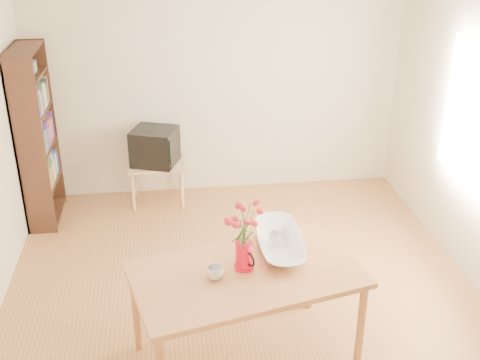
{
  "coord_description": "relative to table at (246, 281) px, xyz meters",
  "views": [
    {
      "loc": [
        -0.56,
        -4.03,
        3.07
      ],
      "look_at": [
        0.0,
        0.3,
        1.0
      ],
      "focal_mm": 45.0,
      "sensor_mm": 36.0,
      "label": 1
    }
  ],
  "objects": [
    {
      "name": "room",
      "position": [
        0.11,
        0.64,
        0.62
      ],
      "size": [
        4.5,
        4.5,
        4.5
      ],
      "color": "#956034",
      "rests_on": "ground"
    },
    {
      "name": "table",
      "position": [
        0.0,
        0.0,
        0.0
      ],
      "size": [
        1.7,
        1.22,
        0.75
      ],
      "rotation": [
        0.0,
        0.0,
        0.24
      ],
      "color": "#A86939",
      "rests_on": "ground"
    },
    {
      "name": "tv_stand",
      "position": [
        -0.62,
        2.6,
        -0.29
      ],
      "size": [
        0.6,
        0.45,
        0.46
      ],
      "color": "tan",
      "rests_on": "ground"
    },
    {
      "name": "bookshelf",
      "position": [
        -1.77,
        2.38,
        0.16
      ],
      "size": [
        0.28,
        0.7,
        1.8
      ],
      "color": "black",
      "rests_on": "ground"
    },
    {
      "name": "pitcher",
      "position": [
        -0.01,
        0.05,
        0.17
      ],
      "size": [
        0.14,
        0.2,
        0.21
      ],
      "rotation": [
        0.0,
        0.0,
        0.46
      ],
      "color": "red",
      "rests_on": "table"
    },
    {
      "name": "flowers",
      "position": [
        -0.01,
        0.05,
        0.43
      ],
      "size": [
        0.23,
        0.23,
        0.33
      ],
      "primitive_type": null,
      "color": "#D23141",
      "rests_on": "pitcher"
    },
    {
      "name": "mug",
      "position": [
        -0.21,
        -0.05,
        0.12
      ],
      "size": [
        0.16,
        0.16,
        0.09
      ],
      "primitive_type": "imported",
      "rotation": [
        0.0,
        0.0,
        4.08
      ],
      "color": "white",
      "rests_on": "table"
    },
    {
      "name": "bowl",
      "position": [
        0.29,
        0.3,
        0.3
      ],
      "size": [
        0.51,
        0.51,
        0.46
      ],
      "primitive_type": "imported",
      "rotation": [
        0.0,
        0.0,
        -0.03
      ],
      "color": "white",
      "rests_on": "table"
    },
    {
      "name": "teacup_a",
      "position": [
        0.25,
        0.3,
        0.26
      ],
      "size": [
        0.09,
        0.09,
        0.06
      ],
      "primitive_type": "imported",
      "rotation": [
        0.0,
        0.0,
        0.45
      ],
      "color": "white",
      "rests_on": "bowl"
    },
    {
      "name": "teacup_b",
      "position": [
        0.33,
        0.32,
        0.26
      ],
      "size": [
        0.09,
        0.09,
        0.07
      ],
      "primitive_type": "imported",
      "rotation": [
        0.0,
        0.0,
        1.42
      ],
      "color": "white",
      "rests_on": "bowl"
    },
    {
      "name": "television",
      "position": [
        -0.62,
        2.62,
        -0.02
      ],
      "size": [
        0.55,
        0.54,
        0.39
      ],
      "rotation": [
        0.0,
        0.0,
        -0.34
      ],
      "color": "black",
      "rests_on": "tv_stand"
    }
  ]
}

